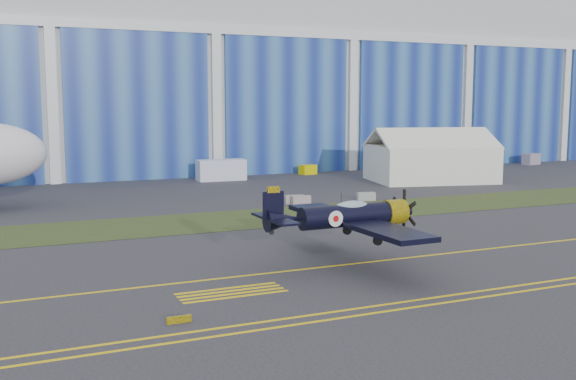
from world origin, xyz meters
name	(u,v)px	position (x,y,z in m)	size (l,w,h in m)	color
ground	(418,239)	(0.00, 0.00, 0.00)	(260.00, 260.00, 0.00)	#35343B
grass_median	(333,212)	(0.00, 14.00, 0.02)	(260.00, 10.00, 0.02)	#475128
hangar	(175,76)	(0.00, 71.79, 14.96)	(220.00, 45.70, 30.00)	silver
taxiway_centreline	(459,252)	(0.00, -5.00, 0.01)	(200.00, 0.20, 0.02)	yellow
edge_line_near	(565,285)	(0.00, -14.50, 0.01)	(80.00, 0.20, 0.02)	yellow
edge_line_far	(552,281)	(0.00, -13.50, 0.01)	(80.00, 0.20, 0.02)	yellow
hold_short_ladder	(231,292)	(-18.00, -8.10, 0.01)	(6.00, 2.40, 0.02)	yellow
guard_board_left	(179,319)	(-22.00, -12.00, 0.17)	(1.20, 0.15, 0.35)	yellow
warbird	(346,216)	(-9.23, -5.17, 3.25)	(12.09, 14.52, 4.25)	black
tent	(430,154)	(24.25, 31.96, 3.61)	(17.67, 14.54, 7.22)	white
shipping_container	(221,170)	(-1.10, 44.22, 1.41)	(6.50, 2.60, 2.82)	silver
tug	(308,170)	(13.09, 46.55, 0.69)	(2.38, 1.49, 1.39)	#DACC00
gse_box	(531,159)	(54.95, 45.39, 0.94)	(3.15, 1.68, 1.89)	gray
barrier_a	(295,199)	(-0.94, 20.69, 0.45)	(2.00, 0.60, 0.90)	gray
barrier_b	(301,200)	(-0.56, 19.90, 0.45)	(2.00, 0.60, 0.90)	#A0878F
barrier_c	(366,197)	(6.98, 19.52, 0.45)	(2.00, 0.60, 0.90)	gray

